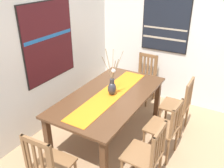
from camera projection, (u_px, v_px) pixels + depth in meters
ground_plane at (147, 156)px, 3.56m from camera, size 6.40×6.40×0.03m
wall_back at (42, 48)px, 3.80m from camera, size 6.40×0.12×2.70m
wall_side at (191, 36)px, 4.41m from camera, size 0.12×6.40×2.70m
dining_table at (110, 100)px, 3.71m from camera, size 1.99×1.06×0.75m
table_runner at (110, 94)px, 3.67m from camera, size 1.83×0.36×0.01m
centerpiece_vase at (112, 86)px, 3.60m from camera, size 0.28×0.25×0.71m
chair_0 at (144, 77)px, 4.85m from camera, size 0.44×0.44×0.95m
chair_1 at (179, 104)px, 3.91m from camera, size 0.42×0.42×0.94m
chair_2 at (49, 165)px, 2.72m from camera, size 0.44×0.44×0.94m
chair_3 at (165, 128)px, 3.38m from camera, size 0.44×0.44×0.89m
chair_4 at (147, 154)px, 2.88m from camera, size 0.43×0.43×0.91m
painting_on_back_wall at (49, 42)px, 3.81m from camera, size 1.08×0.05×1.24m
painting_on_side_wall at (165, 25)px, 4.50m from camera, size 0.05×0.90×0.99m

